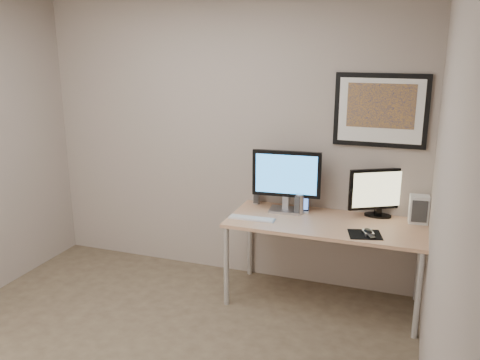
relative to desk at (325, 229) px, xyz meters
The scene contains 13 objects.
room 1.66m from the desk, 137.99° to the right, with size 3.60×3.60×3.60m.
desk is the anchor object (origin of this frame).
framed_art 1.07m from the desk, 43.46° to the left, with size 0.75×0.04×0.60m.
monitor_large 0.55m from the desk, 158.69° to the left, with size 0.59×0.21×0.54m.
monitor_tv 0.56m from the desk, 35.29° to the left, with size 0.48×0.29×0.42m.
speaker_left 0.75m from the desk, 158.21° to the left, with size 0.06×0.06×0.16m, color #A5A5A9.
speaker_right 0.32m from the desk, 153.82° to the left, with size 0.07×0.07×0.18m, color #A5A5A9.
phone_dock 0.30m from the desk, 141.83° to the left, with size 0.07×0.07×0.15m, color black.
keyboard 0.62m from the desk, 166.56° to the right, with size 0.39×0.10×0.01m, color silver.
mousepad 0.39m from the desk, 29.04° to the right, with size 0.25×0.22×0.00m, color black.
mouse 0.41m from the desk, 25.38° to the right, with size 0.06×0.11×0.04m, color black.
remote 0.43m from the desk, 29.68° to the right, with size 0.04×0.15×0.02m, color black.
fan_unit 0.77m from the desk, 17.85° to the left, with size 0.15×0.11×0.23m, color silver.
Camera 1 is at (1.65, -2.60, 2.17)m, focal length 38.00 mm.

